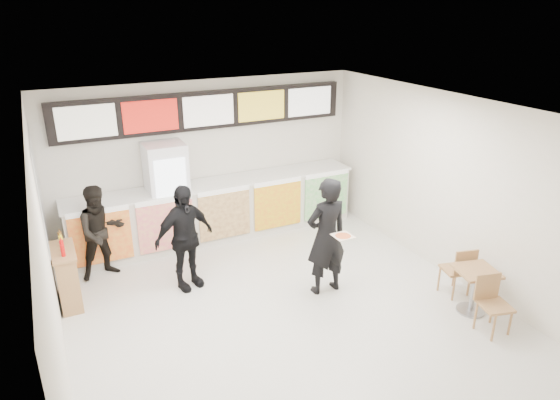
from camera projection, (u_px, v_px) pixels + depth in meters
floor at (292, 320)px, 7.22m from camera, size 7.00×7.00×0.00m
ceiling at (294, 115)px, 6.12m from camera, size 7.00×7.00×0.00m
wall_back at (209, 158)px, 9.59m from camera, size 6.00×0.00×6.00m
wall_left at (50, 277)px, 5.44m from camera, size 0.00×7.00×7.00m
wall_right at (461, 191)px, 7.90m from camera, size 0.00×7.00×7.00m
service_counter at (218, 210)px, 9.59m from camera, size 5.56×0.77×1.14m
menu_board at (208, 110)px, 9.17m from camera, size 5.50×0.14×0.70m
drinks_fridge at (168, 197)px, 9.06m from camera, size 0.70×0.67×2.00m
mirror_panel at (39, 186)px, 7.40m from camera, size 0.01×2.00×1.50m
customer_main at (326, 237)px, 7.65m from camera, size 0.70×0.47×1.89m
customer_left at (101, 232)px, 8.15m from camera, size 0.87×0.73×1.59m
customer_mid at (184, 238)px, 7.79m from camera, size 1.09×0.69×1.73m
pizza_slice at (343, 235)px, 7.19m from camera, size 0.36×0.36×0.02m
cafe_table at (475, 283)px, 7.27m from camera, size 0.73×1.47×0.83m
condiment_ledge at (67, 276)px, 7.48m from camera, size 0.33×0.81×1.08m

